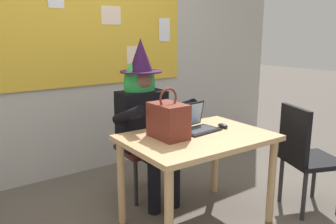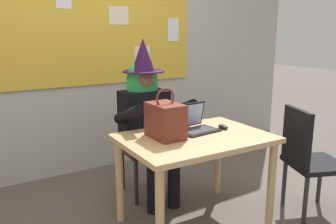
{
  "view_description": "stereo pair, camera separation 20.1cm",
  "coord_description": "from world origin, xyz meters",
  "px_view_note": "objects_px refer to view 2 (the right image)",
  "views": [
    {
      "loc": [
        -1.47,
        -1.79,
        1.5
      ],
      "look_at": [
        0.19,
        0.46,
        0.85
      ],
      "focal_mm": 37.11,
      "sensor_mm": 36.0,
      "label": 1
    },
    {
      "loc": [
        -1.3,
        -1.91,
        1.5
      ],
      "look_at": [
        0.19,
        0.46,
        0.85
      ],
      "focal_mm": 37.11,
      "sensor_mm": 36.0,
      "label": 2
    }
  ],
  "objects_px": {
    "laptop": "(195,125)",
    "chair_at_desk": "(142,139)",
    "computer_mouse": "(223,127)",
    "chair_extra_corner": "(307,156)",
    "desk_main": "(195,149)",
    "person_costumed": "(147,112)",
    "handbag": "(165,120)"
  },
  "relations": [
    {
      "from": "computer_mouse",
      "to": "chair_at_desk",
      "type": "bearing_deg",
      "value": 121.12
    },
    {
      "from": "chair_at_desk",
      "to": "laptop",
      "type": "bearing_deg",
      "value": 17.87
    },
    {
      "from": "handbag",
      "to": "chair_extra_corner",
      "type": "bearing_deg",
      "value": -23.41
    },
    {
      "from": "computer_mouse",
      "to": "chair_extra_corner",
      "type": "height_order",
      "value": "chair_extra_corner"
    },
    {
      "from": "desk_main",
      "to": "person_costumed",
      "type": "distance_m",
      "value": 0.66
    },
    {
      "from": "chair_at_desk",
      "to": "laptop",
      "type": "height_order",
      "value": "laptop"
    },
    {
      "from": "chair_at_desk",
      "to": "chair_extra_corner",
      "type": "distance_m",
      "value": 1.46
    },
    {
      "from": "chair_at_desk",
      "to": "computer_mouse",
      "type": "distance_m",
      "value": 0.83
    },
    {
      "from": "chair_at_desk",
      "to": "desk_main",
      "type": "bearing_deg",
      "value": 9.32
    },
    {
      "from": "chair_at_desk",
      "to": "computer_mouse",
      "type": "relative_size",
      "value": 8.81
    },
    {
      "from": "laptop",
      "to": "desk_main",
      "type": "bearing_deg",
      "value": -129.37
    },
    {
      "from": "desk_main",
      "to": "laptop",
      "type": "xyz_separation_m",
      "value": [
        0.09,
        0.13,
        0.15
      ]
    },
    {
      "from": "chair_extra_corner",
      "to": "chair_at_desk",
      "type": "bearing_deg",
      "value": 152.09
    },
    {
      "from": "desk_main",
      "to": "computer_mouse",
      "type": "distance_m",
      "value": 0.34
    },
    {
      "from": "handbag",
      "to": "chair_extra_corner",
      "type": "relative_size",
      "value": 0.41
    },
    {
      "from": "person_costumed",
      "to": "handbag",
      "type": "distance_m",
      "value": 0.56
    },
    {
      "from": "person_costumed",
      "to": "laptop",
      "type": "xyz_separation_m",
      "value": [
        0.16,
        -0.5,
        -0.03
      ]
    },
    {
      "from": "desk_main",
      "to": "handbag",
      "type": "xyz_separation_m",
      "value": [
        -0.21,
        0.09,
        0.23
      ]
    },
    {
      "from": "computer_mouse",
      "to": "desk_main",
      "type": "bearing_deg",
      "value": -169.3
    },
    {
      "from": "desk_main",
      "to": "chair_at_desk",
      "type": "distance_m",
      "value": 0.76
    },
    {
      "from": "handbag",
      "to": "chair_extra_corner",
      "type": "distance_m",
      "value": 1.22
    },
    {
      "from": "chair_at_desk",
      "to": "handbag",
      "type": "xyz_separation_m",
      "value": [
        -0.15,
        -0.66,
        0.34
      ]
    },
    {
      "from": "computer_mouse",
      "to": "chair_extra_corner",
      "type": "distance_m",
      "value": 0.73
    },
    {
      "from": "laptop",
      "to": "chair_at_desk",
      "type": "bearing_deg",
      "value": 98.23
    },
    {
      "from": "chair_at_desk",
      "to": "handbag",
      "type": "bearing_deg",
      "value": -8.39
    },
    {
      "from": "chair_at_desk",
      "to": "chair_extra_corner",
      "type": "bearing_deg",
      "value": 43.78
    },
    {
      "from": "laptop",
      "to": "computer_mouse",
      "type": "xyz_separation_m",
      "value": [
        0.23,
        -0.08,
        -0.03
      ]
    },
    {
      "from": "computer_mouse",
      "to": "chair_extra_corner",
      "type": "relative_size",
      "value": 0.11
    },
    {
      "from": "chair_at_desk",
      "to": "person_costumed",
      "type": "height_order",
      "value": "person_costumed"
    },
    {
      "from": "chair_extra_corner",
      "to": "desk_main",
      "type": "bearing_deg",
      "value": 179.04
    },
    {
      "from": "laptop",
      "to": "chair_extra_corner",
      "type": "relative_size",
      "value": 0.37
    },
    {
      "from": "chair_at_desk",
      "to": "person_costumed",
      "type": "distance_m",
      "value": 0.31
    }
  ]
}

